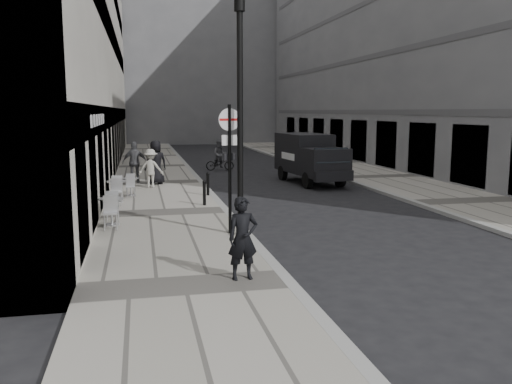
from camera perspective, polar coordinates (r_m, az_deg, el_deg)
ground at (r=8.42m, az=8.29°, el=-15.19°), size 120.00×120.00×0.00m
sidewalk at (r=25.44m, az=-10.33°, el=0.90°), size 4.00×60.00×0.12m
far_sidewalk at (r=28.01m, az=12.77°, el=1.52°), size 4.00×60.00×0.12m
building_left at (r=32.37m, az=-18.65°, el=18.11°), size 4.00×45.00×18.00m
building_right at (r=36.47m, az=16.33°, el=18.67°), size 6.00×45.00×20.00m
building_far at (r=63.81m, az=-8.52°, el=15.30°), size 24.00×16.00×22.00m
walking_man at (r=10.52m, az=-1.40°, el=-4.90°), size 0.62×0.44×1.62m
sign_post at (r=14.31m, az=-2.80°, el=4.27°), size 0.59×0.14×3.42m
lamppost at (r=14.05m, az=-1.70°, el=9.00°), size 0.27×0.27×6.06m
bollard_near at (r=21.13m, az=-5.09°, el=0.78°), size 0.11×0.11×0.84m
bollard_far at (r=18.90m, az=-5.46°, el=-0.17°), size 0.11×0.11×0.82m
panel_van at (r=25.58m, az=5.61°, el=3.82°), size 2.29×5.03×2.30m
cyclist at (r=31.05m, az=-3.83°, el=3.51°), size 1.63×0.67×1.72m
pedestrian_a at (r=25.40m, az=-12.64°, el=3.09°), size 1.10×0.46×1.88m
pedestrian_b at (r=23.58m, az=-11.02°, el=2.46°), size 1.19×0.87×1.65m
pedestrian_c at (r=24.57m, az=-10.49°, el=3.08°), size 1.10×0.86×1.97m
cafe_table_near at (r=20.05m, az=-14.44°, el=0.25°), size 0.71×1.60×0.91m
cafe_table_mid at (r=16.08m, az=-14.98°, el=-1.75°), size 0.72×1.62×0.92m
cafe_table_far at (r=21.53m, az=-13.06°, el=0.71°), size 0.63×1.41×0.81m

